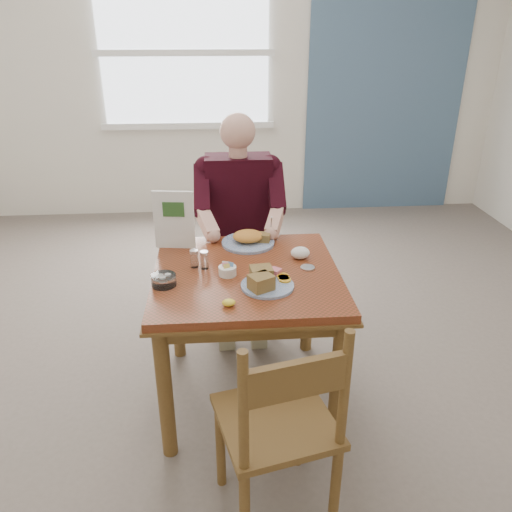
{
  "coord_description": "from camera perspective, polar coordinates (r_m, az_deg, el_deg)",
  "views": [
    {
      "loc": [
        -0.12,
        -2.17,
        1.84
      ],
      "look_at": [
        0.05,
        0.0,
        0.83
      ],
      "focal_mm": 35.0,
      "sensor_mm": 36.0,
      "label": 1
    }
  ],
  "objects": [
    {
      "name": "window",
      "position": [
        5.15,
        -8.18,
        22.01
      ],
      "size": [
        1.72,
        0.04,
        1.42
      ],
      "color": "white",
      "rests_on": "wall_back"
    },
    {
      "name": "chair_far",
      "position": [
        3.27,
        -1.92,
        0.26
      ],
      "size": [
        0.42,
        0.42,
        0.95
      ],
      "color": "brown",
      "rests_on": "ground"
    },
    {
      "name": "floor",
      "position": [
        2.85,
        -0.98,
        -15.34
      ],
      "size": [
        6.0,
        6.0,
        0.0
      ],
      "primitive_type": "plane",
      "color": "#61584E",
      "rests_on": "ground"
    },
    {
      "name": "accent_panel",
      "position": [
        5.45,
        14.81,
        19.52
      ],
      "size": [
        1.6,
        0.02,
        2.8
      ],
      "primitive_type": "cube",
      "color": "#44627F",
      "rests_on": "ground"
    },
    {
      "name": "napkin",
      "position": [
        2.56,
        5.09,
        0.37
      ],
      "size": [
        0.1,
        0.09,
        0.06
      ],
      "primitive_type": "ellipsoid",
      "rotation": [
        0.0,
        0.0,
        -0.08
      ],
      "color": "white",
      "rests_on": "table"
    },
    {
      "name": "table",
      "position": [
        2.49,
        -1.09,
        -4.03
      ],
      "size": [
        0.92,
        0.92,
        0.75
      ],
      "color": "maroon",
      "rests_on": "ground"
    },
    {
      "name": "menu",
      "position": [
        2.66,
        -9.36,
        4.12
      ],
      "size": [
        0.21,
        0.05,
        0.32
      ],
      "color": "white",
      "rests_on": "table"
    },
    {
      "name": "creamer",
      "position": [
        2.33,
        -10.48,
        -2.72
      ],
      "size": [
        0.13,
        0.13,
        0.05
      ],
      "color": "white",
      "rests_on": "table"
    },
    {
      "name": "chair_near",
      "position": [
        1.97,
        2.77,
        -18.9
      ],
      "size": [
        0.51,
        0.51,
        0.95
      ],
      "color": "brown",
      "rests_on": "ground"
    },
    {
      "name": "caddy",
      "position": [
        2.39,
        -3.28,
        -1.68
      ],
      "size": [
        0.11,
        0.11,
        0.06
      ],
      "color": "white",
      "rests_on": "table"
    },
    {
      "name": "wall_back",
      "position": [
        5.19,
        -3.33,
        20.0
      ],
      "size": [
        5.5,
        0.0,
        5.5
      ],
      "primitive_type": "plane",
      "rotation": [
        1.57,
        0.0,
        0.0
      ],
      "color": "silver",
      "rests_on": "ground"
    },
    {
      "name": "far_plate",
      "position": [
        2.72,
        -0.78,
        1.95
      ],
      "size": [
        0.35,
        0.35,
        0.08
      ],
      "color": "white",
      "rests_on": "table"
    },
    {
      "name": "lemon_wedge",
      "position": [
        2.14,
        -3.13,
        -5.35
      ],
      "size": [
        0.07,
        0.06,
        0.03
      ],
      "primitive_type": "ellipsoid",
      "rotation": [
        0.0,
        0.0,
        -0.31
      ],
      "color": "yellow",
      "rests_on": "table"
    },
    {
      "name": "diner",
      "position": [
        3.06,
        -1.93,
        5.23
      ],
      "size": [
        0.53,
        0.56,
        1.39
      ],
      "color": "gray",
      "rests_on": "chair_far"
    },
    {
      "name": "shakers",
      "position": [
        2.46,
        -6.5,
        -0.35
      ],
      "size": [
        0.1,
        0.07,
        0.09
      ],
      "color": "white",
      "rests_on": "table"
    },
    {
      "name": "metal_dish",
      "position": [
        2.47,
        5.91,
        -1.34
      ],
      "size": [
        0.09,
        0.09,
        0.01
      ],
      "primitive_type": "cylinder",
      "rotation": [
        0.0,
        0.0,
        -0.31
      ],
      "color": "silver",
      "rests_on": "table"
    },
    {
      "name": "near_plate",
      "position": [
        2.28,
        1.01,
        -2.86
      ],
      "size": [
        0.31,
        0.31,
        0.08
      ],
      "color": "white",
      "rests_on": "table"
    }
  ]
}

